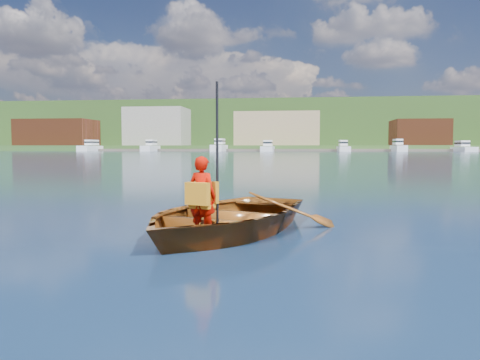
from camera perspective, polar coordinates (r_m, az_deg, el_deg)
The scene contains 8 objects.
ground at distance 7.41m, azimuth -10.48°, elevation -6.28°, with size 600.00×600.00×0.00m.
rowboat at distance 7.22m, azimuth -1.90°, elevation -4.42°, with size 3.96×4.64×0.81m.
child_paddler at distance 6.32m, azimuth -4.61°, elevation -1.93°, with size 0.46×0.43×2.09m.
shoreline at distance 243.74m, azimuth 6.44°, elevation 6.09°, with size 400.00×140.00×22.00m.
dock at distance 155.06m, azimuth 9.05°, elevation 3.61°, with size 160.04×5.97×0.80m.
waterfront_buildings at distance 172.36m, azimuth 3.63°, elevation 6.13°, with size 202.00×16.00×14.00m.
marina_yachts at distance 150.30m, azimuth 6.37°, elevation 4.00°, with size 141.51×13.79×4.40m.
hillside_trees at distance 241.79m, azimuth 13.09°, elevation 7.67°, with size 312.03×87.30×25.54m.
Camera 1 is at (2.19, -6.95, 1.31)m, focal length 35.00 mm.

